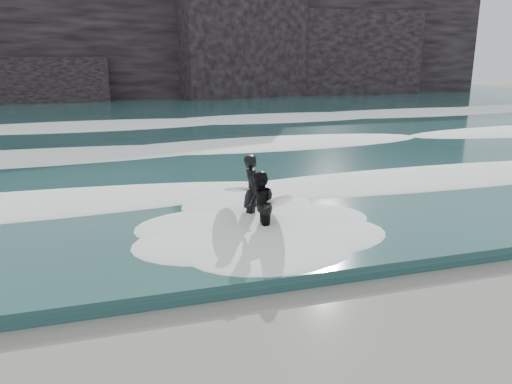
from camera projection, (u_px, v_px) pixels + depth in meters
sea at (161, 117)px, 33.19m from camera, size 90.00×52.00×0.30m
headland at (138, 46)px, 47.58m from camera, size 70.00×9.00×10.00m
foam_near at (240, 187)px, 14.69m from camera, size 60.00×3.20×0.20m
foam_mid at (197, 146)px, 21.14m from camera, size 60.00×4.00×0.24m
foam_far at (169, 120)px, 29.43m from camera, size 60.00×4.80×0.30m
surfer_left at (248, 190)px, 12.43m from camera, size 1.11×2.24×1.80m
surfer_right at (263, 206)px, 11.46m from camera, size 1.18×2.05×1.62m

